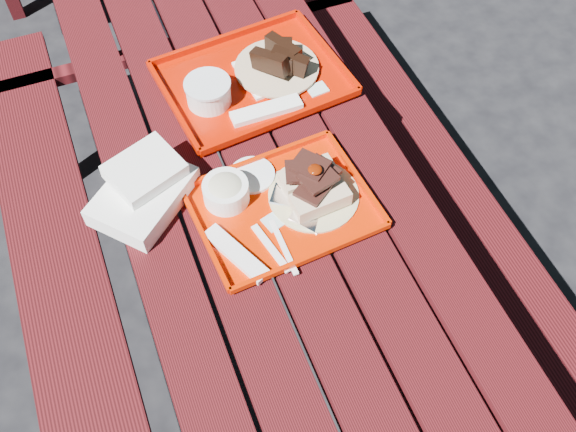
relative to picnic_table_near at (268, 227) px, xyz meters
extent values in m
plane|color=black|center=(0.00, 0.00, -0.56)|extent=(60.00, 60.00, 0.00)
cube|color=#460D11|center=(-0.30, 0.00, 0.17)|extent=(0.14, 2.40, 0.04)
cube|color=#460D11|center=(-0.15, 0.00, 0.17)|extent=(0.14, 2.40, 0.04)
cube|color=#460D11|center=(0.00, 0.00, 0.17)|extent=(0.14, 2.40, 0.04)
cube|color=#460D11|center=(0.15, 0.00, 0.17)|extent=(0.14, 2.40, 0.04)
cube|color=#460D11|center=(0.30, 0.00, 0.17)|extent=(0.14, 2.40, 0.04)
cube|color=#460D11|center=(-0.58, 0.00, -0.13)|extent=(0.25, 2.40, 0.04)
cube|color=#460D11|center=(-0.58, 0.84, -0.35)|extent=(0.06, 0.06, 0.42)
cube|color=#460D11|center=(0.58, 0.00, -0.13)|extent=(0.25, 2.40, 0.04)
cube|color=#460D11|center=(0.58, 0.84, -0.35)|extent=(0.06, 0.06, 0.42)
cube|color=#460D11|center=(-0.30, 0.96, -0.19)|extent=(0.06, 0.06, 0.75)
cube|color=#460D11|center=(0.30, 0.96, -0.19)|extent=(0.06, 0.06, 0.75)
cube|color=#460D11|center=(0.00, 0.96, -0.13)|extent=(1.40, 0.06, 0.04)
cube|color=red|center=(0.01, -0.09, 0.20)|extent=(0.43, 0.35, 0.01)
cube|color=red|center=(0.00, 0.07, 0.21)|extent=(0.41, 0.04, 0.02)
cube|color=red|center=(0.02, -0.24, 0.21)|extent=(0.41, 0.04, 0.02)
cube|color=red|center=(0.22, -0.07, 0.21)|extent=(0.03, 0.32, 0.02)
cube|color=red|center=(-0.19, -0.10, 0.21)|extent=(0.03, 0.32, 0.02)
cylinder|color=#C3B884|center=(0.10, -0.08, 0.20)|extent=(0.22, 0.22, 0.01)
cube|color=beige|center=(0.10, -0.12, 0.23)|extent=(0.14, 0.08, 0.04)
cube|color=beige|center=(0.10, -0.04, 0.23)|extent=(0.14, 0.08, 0.04)
ellipsoid|color=#581503|center=(0.10, -0.08, 0.32)|extent=(0.03, 0.03, 0.01)
cylinder|color=white|center=(-0.11, -0.01, 0.23)|extent=(0.11, 0.11, 0.06)
ellipsoid|color=beige|center=(-0.11, -0.01, 0.25)|extent=(0.10, 0.10, 0.04)
cylinder|color=white|center=(-0.02, 0.03, 0.21)|extent=(0.12, 0.12, 0.01)
cube|color=white|center=(-0.14, -0.17, 0.21)|extent=(0.11, 0.19, 0.01)
cube|color=white|center=(-0.06, -0.18, 0.20)|extent=(0.05, 0.15, 0.01)
cube|color=white|center=(-0.03, -0.19, 0.20)|extent=(0.01, 0.16, 0.00)
cube|color=silver|center=(-0.02, -0.12, 0.20)|extent=(0.06, 0.06, 0.00)
cube|color=#B51200|center=(0.09, 0.36, 0.20)|extent=(0.52, 0.42, 0.01)
cube|color=#B51200|center=(0.07, 0.54, 0.21)|extent=(0.48, 0.06, 0.02)
cube|color=#B51200|center=(0.11, 0.17, 0.21)|extent=(0.48, 0.06, 0.02)
cube|color=#B51200|center=(0.33, 0.38, 0.21)|extent=(0.05, 0.37, 0.02)
cube|color=#B51200|center=(-0.15, 0.33, 0.21)|extent=(0.05, 0.37, 0.02)
cube|color=white|center=(0.15, 0.36, 0.21)|extent=(0.18, 0.18, 0.01)
cylinder|color=tan|center=(0.17, 0.36, 0.21)|extent=(0.24, 0.24, 0.01)
cylinder|color=white|center=(-0.05, 0.32, 0.23)|extent=(0.12, 0.12, 0.06)
cylinder|color=white|center=(-0.05, 0.32, 0.27)|extent=(0.13, 0.13, 0.01)
cube|color=white|center=(0.09, 0.22, 0.21)|extent=(0.20, 0.05, 0.02)
cube|color=white|center=(0.25, 0.25, 0.21)|extent=(0.06, 0.05, 0.00)
cube|color=white|center=(-0.29, 0.06, 0.22)|extent=(0.30, 0.29, 0.05)
cube|color=white|center=(-0.27, 0.09, 0.27)|extent=(0.20, 0.18, 0.04)
camera|label=1|loc=(-0.31, -0.92, 1.48)|focal=40.00mm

